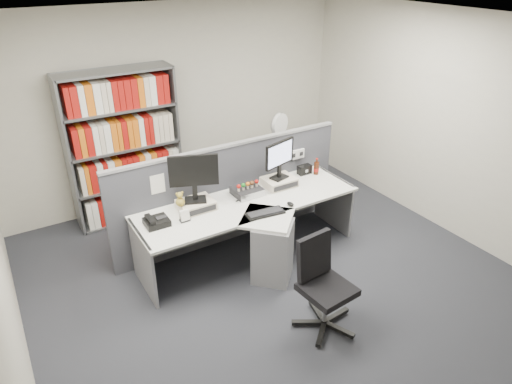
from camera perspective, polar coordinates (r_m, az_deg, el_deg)
ground at (r=5.06m, az=3.91°, el=-12.24°), size 5.50×5.50×0.00m
room_shell at (r=4.15m, az=4.70°, el=7.09°), size 5.04×5.54×2.72m
partition at (r=5.59m, az=-3.15°, el=-0.01°), size 3.00×0.08×1.27m
desk at (r=5.19m, az=0.32°, el=-4.78°), size 2.60×1.20×0.72m
monitor_riser_left at (r=5.10m, az=-7.45°, el=-1.59°), size 0.38×0.31×0.10m
monitor_riser_right at (r=5.56m, az=2.88°, el=1.28°), size 0.38×0.31×0.10m
monitor_left at (r=4.93m, az=-7.72°, el=2.19°), size 0.51×0.24×0.54m
monitor_right at (r=5.43m, az=2.95°, el=4.40°), size 0.45×0.20×0.47m
desktop_pc at (r=5.35m, az=-1.11°, el=0.09°), size 0.32×0.29×0.08m
figurines at (r=5.30m, az=-0.95°, el=0.94°), size 0.29×0.05×0.09m
keyboard at (r=4.97m, az=1.11°, el=-2.62°), size 0.44×0.21×0.03m
mouse at (r=5.15m, az=4.29°, el=-1.49°), size 0.06×0.10×0.04m
desk_phone at (r=4.88m, az=-12.29°, el=-3.61°), size 0.24×0.22×0.10m
desk_calendar at (r=4.89m, az=-8.86°, el=-3.03°), size 0.11×0.08×0.13m
plush_toy at (r=4.96m, az=-9.40°, el=-1.00°), size 0.10×0.10×0.17m
speaker at (r=5.89m, az=6.02°, el=2.78°), size 0.17×0.10×0.12m
cola_bottle at (r=5.88m, az=7.49°, el=2.94°), size 0.07×0.07×0.22m
shelving_unit at (r=6.18m, az=-16.02°, el=5.07°), size 1.41×0.40×2.00m
filing_cabinet at (r=6.85m, az=2.76°, el=2.68°), size 0.45×0.61×0.70m
desk_fan at (r=6.59m, az=2.89°, el=8.08°), size 0.31×0.19×0.53m
office_chair at (r=4.43m, az=8.19°, el=-10.93°), size 0.60×0.61×0.93m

